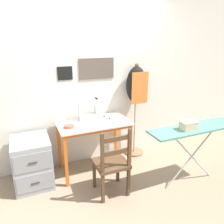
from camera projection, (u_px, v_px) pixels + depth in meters
ground_plane at (101, 179)px, 3.09m from camera, size 14.00×14.00×0.00m
wall_back at (85, 82)px, 3.26m from camera, size 10.00×0.07×2.55m
sewing_table at (94, 129)px, 3.13m from camera, size 1.02×0.58×0.77m
sewing_machine at (92, 110)px, 3.18m from camera, size 0.35×0.16×0.33m
fabric_bowl at (69, 126)px, 2.89m from camera, size 0.14×0.14×0.04m
scissors at (122, 123)px, 3.06m from camera, size 0.15×0.08×0.01m
thread_spool_near_machine at (104, 116)px, 3.28m from camera, size 0.04×0.04×0.03m
thread_spool_mid_table at (110, 118)px, 3.21m from camera, size 0.03×0.03×0.03m
wooden_chair at (112, 164)px, 2.70m from camera, size 0.40×0.38×0.91m
filing_cabinet at (32, 162)px, 2.92m from camera, size 0.48×0.57×0.65m
dress_form at (136, 90)px, 3.47m from camera, size 0.33×0.32×1.54m
ironing_board at (195, 130)px, 2.79m from camera, size 1.28×0.32×0.83m
storage_box at (188, 125)px, 2.69m from camera, size 0.20×0.13×0.11m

